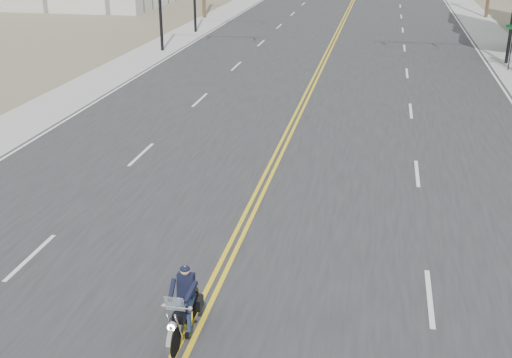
{
  "coord_description": "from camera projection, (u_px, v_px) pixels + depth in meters",
  "views": [
    {
      "loc": [
        3.52,
        -9.18,
        8.05
      ],
      "look_at": [
        0.42,
        6.58,
        1.6
      ],
      "focal_mm": 45.0,
      "sensor_mm": 36.0,
      "label": 1
    }
  ],
  "objects": [
    {
      "name": "street_sign",
      "position": [
        512.0,
        39.0,
        36.7
      ],
      "size": [
        0.9,
        0.06,
        2.62
      ],
      "color": "black",
      "rests_on": "ground"
    },
    {
      "name": "motorcyclist",
      "position": [
        183.0,
        304.0,
        13.17
      ],
      "size": [
        0.83,
        1.92,
        1.5
      ],
      "primitive_type": null,
      "rotation": [
        0.0,
        0.0,
        3.15
      ],
      "color": "black",
      "rests_on": "ground"
    }
  ]
}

